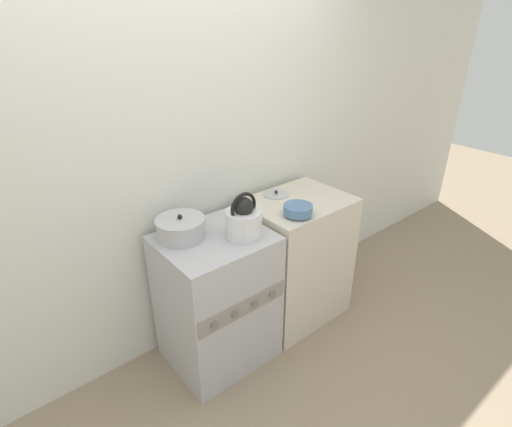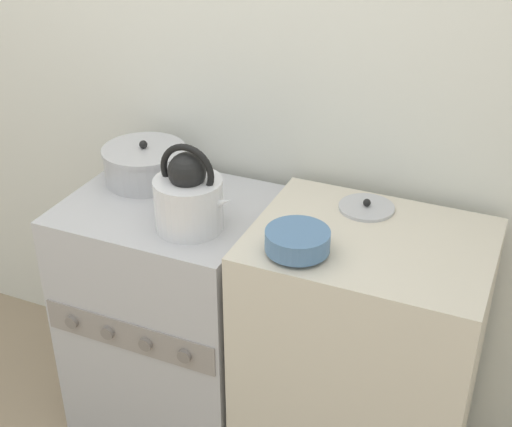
% 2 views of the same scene
% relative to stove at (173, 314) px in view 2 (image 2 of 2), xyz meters
% --- Properties ---
extents(wall_back, '(7.00, 0.06, 2.50)m').
position_rel_stove_xyz_m(wall_back, '(0.00, 0.35, 0.80)').
color(wall_back, silver).
rests_on(wall_back, ground_plane).
extents(stove, '(0.64, 0.57, 0.90)m').
position_rel_stove_xyz_m(stove, '(0.00, 0.00, 0.00)').
color(stove, '#B2B2B7').
rests_on(stove, ground_plane).
extents(counter, '(0.70, 0.55, 0.94)m').
position_rel_stove_xyz_m(counter, '(0.69, -0.00, 0.02)').
color(counter, beige).
rests_on(counter, ground_plane).
extents(kettle, '(0.26, 0.21, 0.28)m').
position_rel_stove_xyz_m(kettle, '(0.15, -0.10, 0.56)').
color(kettle, silver).
rests_on(kettle, stove).
extents(cooking_pot, '(0.29, 0.29, 0.15)m').
position_rel_stove_xyz_m(cooking_pot, '(-0.14, 0.12, 0.51)').
color(cooking_pot, '#B2B2B7').
rests_on(cooking_pot, stove).
extents(enamel_bowl, '(0.18, 0.18, 0.07)m').
position_rel_stove_xyz_m(enamel_bowl, '(0.52, -0.16, 0.53)').
color(enamel_bowl, '#4C729E').
rests_on(enamel_bowl, counter).
extents(loose_pot_lid, '(0.17, 0.17, 0.03)m').
position_rel_stove_xyz_m(loose_pot_lid, '(0.63, 0.16, 0.50)').
color(loose_pot_lid, '#B2B2B7').
rests_on(loose_pot_lid, counter).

